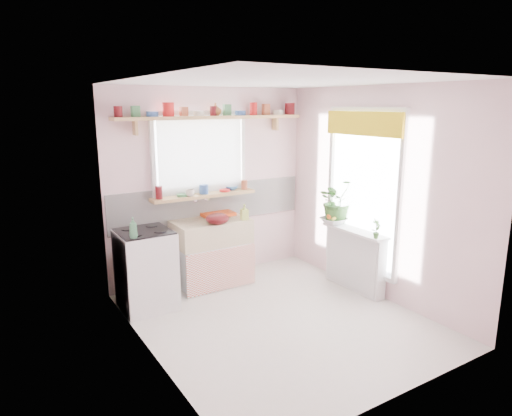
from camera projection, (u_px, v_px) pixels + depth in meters
room at (284, 179)px, 5.70m from camera, size 3.20×3.20×3.20m
sink_unit at (212, 252)px, 5.85m from camera, size 0.95×0.65×1.11m
cooker at (146, 269)px, 5.15m from camera, size 0.58×0.58×0.93m
radiator_ledge at (355, 258)px, 5.70m from camera, size 0.22×0.95×0.78m
windowsill at (204, 195)px, 5.84m from camera, size 1.40×0.22×0.04m
pine_shelf at (213, 117)px, 5.69m from camera, size 2.52×0.24×0.04m
shelf_crockery at (212, 111)px, 5.67m from camera, size 2.47×0.11×0.12m
sill_crockery at (204, 189)px, 5.82m from camera, size 1.35×0.11×0.12m
dish_tray at (217, 214)px, 6.02m from camera, size 0.43×0.33×0.04m
colander at (218, 219)px, 5.57m from camera, size 0.31×0.31×0.13m
jade_plant at (337, 201)px, 5.90m from camera, size 0.57×0.51×0.58m
fruit_bowl at (334, 221)px, 5.87m from camera, size 0.33×0.33×0.08m
herb_pot at (376, 229)px, 5.21m from camera, size 0.14×0.11×0.24m
soap_bottle_sink at (244, 212)px, 5.76m from camera, size 0.11×0.11×0.20m
sill_cup at (190, 193)px, 5.66m from camera, size 0.14×0.14×0.09m
sill_bowl at (231, 188)px, 6.10m from camera, size 0.19×0.19×0.06m
shelf_vase at (215, 109)px, 5.72m from camera, size 0.20×0.20×0.16m
cooker_bottle at (133, 228)px, 4.75m from camera, size 0.10×0.10×0.22m
fruit at (334, 216)px, 5.86m from camera, size 0.20×0.14×0.10m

